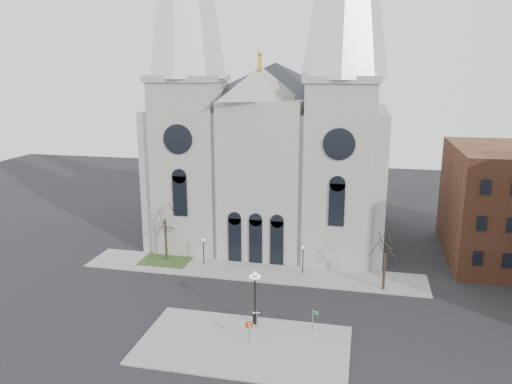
% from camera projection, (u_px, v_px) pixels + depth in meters
% --- Properties ---
extents(ground, '(160.00, 160.00, 0.00)m').
position_uv_depth(ground, '(226.00, 315.00, 48.18)').
color(ground, black).
rests_on(ground, ground).
extents(sidewalk_near, '(18.00, 10.00, 0.14)m').
position_uv_depth(sidewalk_near, '(243.00, 345.00, 42.79)').
color(sidewalk_near, gray).
rests_on(sidewalk_near, ground).
extents(sidewalk_far, '(40.00, 6.00, 0.14)m').
position_uv_depth(sidewalk_far, '(251.00, 271.00, 58.59)').
color(sidewalk_far, gray).
rests_on(sidewalk_far, ground).
extents(grass_patch, '(6.00, 5.00, 0.18)m').
position_uv_depth(grass_patch, '(167.00, 260.00, 61.84)').
color(grass_patch, '#31491F').
rests_on(grass_patch, ground).
extents(cathedral, '(33.00, 26.66, 54.00)m').
position_uv_depth(cathedral, '(271.00, 105.00, 65.46)').
color(cathedral, '#9C9991').
rests_on(cathedral, ground).
extents(bg_building_brick, '(14.00, 18.00, 14.00)m').
position_uv_depth(bg_building_brick, '(509.00, 204.00, 61.09)').
color(bg_building_brick, brown).
rests_on(bg_building_brick, ground).
extents(tree_left, '(3.20, 3.20, 7.50)m').
position_uv_depth(tree_left, '(165.00, 218.00, 60.53)').
color(tree_left, black).
rests_on(tree_left, ground).
extents(tree_right, '(3.20, 3.20, 6.00)m').
position_uv_depth(tree_right, '(385.00, 251.00, 52.51)').
color(tree_right, black).
rests_on(tree_right, ground).
extents(ped_lamp_left, '(0.32, 0.32, 3.26)m').
position_uv_depth(ped_lamp_left, '(203.00, 247.00, 59.79)').
color(ped_lamp_left, black).
rests_on(ped_lamp_left, sidewalk_far).
extents(ped_lamp_right, '(0.32, 0.32, 3.26)m').
position_uv_depth(ped_lamp_right, '(303.00, 255.00, 57.27)').
color(ped_lamp_right, black).
rests_on(ped_lamp_right, sidewalk_far).
extents(stop_sign, '(0.78, 0.21, 2.21)m').
position_uv_depth(stop_sign, '(249.00, 327.00, 42.43)').
color(stop_sign, slate).
rests_on(stop_sign, sidewalk_near).
extents(globe_lamp, '(1.44, 1.44, 5.18)m').
position_uv_depth(globe_lamp, '(255.00, 291.00, 45.46)').
color(globe_lamp, black).
rests_on(globe_lamp, sidewalk_near).
extents(one_way_sign, '(0.81, 0.24, 1.89)m').
position_uv_depth(one_way_sign, '(257.00, 316.00, 44.93)').
color(one_way_sign, slate).
rests_on(one_way_sign, sidewalk_near).
extents(street_name_sign, '(0.66, 0.28, 2.15)m').
position_uv_depth(street_name_sign, '(313.00, 318.00, 44.56)').
color(street_name_sign, slate).
rests_on(street_name_sign, sidewalk_near).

